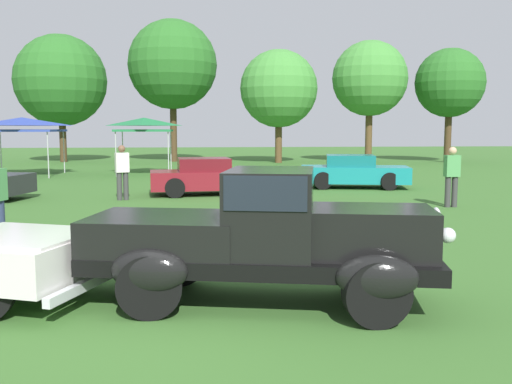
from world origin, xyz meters
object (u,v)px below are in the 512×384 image
feature_pickup_truck (264,236)px  spectator_by_row (122,171)px  show_car_teal (354,172)px  canopy_tent_left_field (22,124)px  show_car_burgundy (208,177)px  canopy_tent_center_field (144,124)px  spectator_near_truck (452,175)px

feature_pickup_truck → spectator_by_row: (-3.15, 10.79, 0.05)m
feature_pickup_truck → spectator_by_row: size_ratio=2.71×
show_car_teal → canopy_tent_left_field: size_ratio=1.26×
feature_pickup_truck → canopy_tent_left_field: canopy_tent_left_field is taller
show_car_burgundy → canopy_tent_center_field: 9.31m
spectator_near_truck → canopy_tent_center_field: (-9.62, 12.41, 1.51)m
canopy_tent_center_field → feature_pickup_truck: bearing=-80.7°
show_car_teal → spectator_by_row: spectator_by_row is taller
canopy_tent_center_field → spectator_near_truck: bearing=-52.2°
show_car_burgundy → canopy_tent_center_field: canopy_tent_center_field is taller
feature_pickup_truck → canopy_tent_center_field: bearing=99.3°
spectator_near_truck → canopy_tent_center_field: 15.77m
show_car_teal → canopy_tent_center_field: (-8.29, 7.05, 1.82)m
spectator_near_truck → spectator_by_row: bearing=164.9°
show_car_teal → canopy_tent_left_field: (-13.84, 6.84, 1.83)m
spectator_near_truck → spectator_by_row: 9.73m
spectator_by_row → spectator_near_truck: bearing=-15.1°
show_car_teal → canopy_tent_center_field: bearing=139.6°
show_car_burgundy → canopy_tent_left_field: canopy_tent_left_field is taller
canopy_tent_left_field → canopy_tent_center_field: (5.55, 0.22, -0.00)m
spectator_near_truck → canopy_tent_left_field: bearing=141.2°
show_car_teal → spectator_by_row: size_ratio=2.49×
show_car_burgundy → spectator_by_row: size_ratio=2.34×
show_car_burgundy → show_car_teal: 5.66m
show_car_burgundy → show_car_teal: same height
canopy_tent_center_field → spectator_by_row: bearing=-88.7°
spectator_by_row → canopy_tent_center_field: 9.99m
show_car_teal → spectator_near_truck: spectator_near_truck is taller
canopy_tent_left_field → show_car_teal: bearing=-26.3°
show_car_burgundy → canopy_tent_left_field: 12.06m
canopy_tent_left_field → canopy_tent_center_field: bearing=2.2°
feature_pickup_truck → show_car_burgundy: (-0.52, 12.00, -0.27)m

